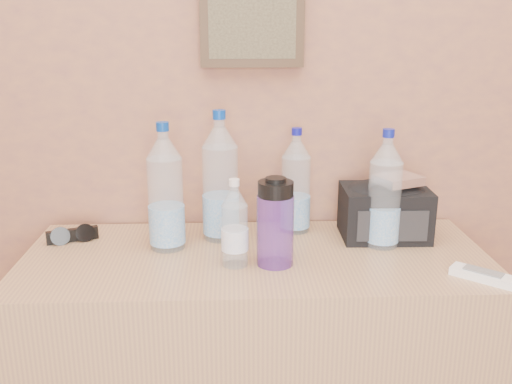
{
  "coord_description": "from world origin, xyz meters",
  "views": [
    {
      "loc": [
        -0.07,
        0.27,
        1.4
      ],
      "look_at": [
        -0.01,
        1.71,
        0.97
      ],
      "focal_mm": 40.0,
      "sensor_mm": 36.0,
      "label": 1
    }
  ],
  "objects_px": {
    "nalgene_bottle": "(275,222)",
    "pet_large_d": "(384,195)",
    "pet_large_b": "(220,183)",
    "foil_packet": "(398,180)",
    "pet_large_c": "(296,186)",
    "sunglasses": "(72,235)",
    "toiletry_bag": "(385,209)",
    "pet_small": "(235,228)",
    "pet_large_a": "(166,194)",
    "ac_remote": "(483,276)",
    "dresser": "(256,379)"
  },
  "relations": [
    {
      "from": "pet_large_d",
      "to": "nalgene_bottle",
      "type": "relative_size",
      "value": 1.42
    },
    {
      "from": "dresser",
      "to": "toiletry_bag",
      "type": "bearing_deg",
      "value": 17.85
    },
    {
      "from": "ac_remote",
      "to": "pet_small",
      "type": "bearing_deg",
      "value": -150.03
    },
    {
      "from": "pet_large_c",
      "to": "ac_remote",
      "type": "distance_m",
      "value": 0.58
    },
    {
      "from": "pet_large_c",
      "to": "sunglasses",
      "type": "relative_size",
      "value": 2.18
    },
    {
      "from": "pet_large_b",
      "to": "ac_remote",
      "type": "bearing_deg",
      "value": -25.96
    },
    {
      "from": "pet_large_d",
      "to": "toiletry_bag",
      "type": "distance_m",
      "value": 0.1
    },
    {
      "from": "pet_small",
      "to": "sunglasses",
      "type": "bearing_deg",
      "value": 158.29
    },
    {
      "from": "pet_large_b",
      "to": "ac_remote",
      "type": "relative_size",
      "value": 2.46
    },
    {
      "from": "pet_large_b",
      "to": "pet_large_c",
      "type": "xyz_separation_m",
      "value": [
        0.22,
        0.05,
        -0.03
      ]
    },
    {
      "from": "pet_large_c",
      "to": "pet_large_d",
      "type": "bearing_deg",
      "value": -29.31
    },
    {
      "from": "pet_small",
      "to": "foil_packet",
      "type": "distance_m",
      "value": 0.5
    },
    {
      "from": "pet_small",
      "to": "foil_packet",
      "type": "height_order",
      "value": "pet_small"
    },
    {
      "from": "pet_large_d",
      "to": "pet_small",
      "type": "bearing_deg",
      "value": -164.01
    },
    {
      "from": "pet_large_a",
      "to": "nalgene_bottle",
      "type": "distance_m",
      "value": 0.32
    },
    {
      "from": "dresser",
      "to": "pet_large_b",
      "type": "bearing_deg",
      "value": 125.9
    },
    {
      "from": "pet_large_c",
      "to": "dresser",
      "type": "bearing_deg",
      "value": -124.42
    },
    {
      "from": "toiletry_bag",
      "to": "sunglasses",
      "type": "bearing_deg",
      "value": -178.48
    },
    {
      "from": "sunglasses",
      "to": "nalgene_bottle",
      "type": "bearing_deg",
      "value": -38.63
    },
    {
      "from": "nalgene_bottle",
      "to": "pet_large_d",
      "type": "bearing_deg",
      "value": 20.74
    },
    {
      "from": "sunglasses",
      "to": "foil_packet",
      "type": "bearing_deg",
      "value": -22.26
    },
    {
      "from": "ac_remote",
      "to": "foil_packet",
      "type": "height_order",
      "value": "foil_packet"
    },
    {
      "from": "pet_large_b",
      "to": "sunglasses",
      "type": "relative_size",
      "value": 2.6
    },
    {
      "from": "pet_large_a",
      "to": "ac_remote",
      "type": "relative_size",
      "value": 2.32
    },
    {
      "from": "dresser",
      "to": "ac_remote",
      "type": "relative_size",
      "value": 8.28
    },
    {
      "from": "pet_large_a",
      "to": "nalgene_bottle",
      "type": "xyz_separation_m",
      "value": [
        0.29,
        -0.13,
        -0.04
      ]
    },
    {
      "from": "pet_large_b",
      "to": "nalgene_bottle",
      "type": "height_order",
      "value": "pet_large_b"
    },
    {
      "from": "nalgene_bottle",
      "to": "toiletry_bag",
      "type": "relative_size",
      "value": 0.95
    },
    {
      "from": "sunglasses",
      "to": "toiletry_bag",
      "type": "distance_m",
      "value": 0.91
    },
    {
      "from": "pet_large_c",
      "to": "pet_large_a",
      "type": "bearing_deg",
      "value": -161.83
    },
    {
      "from": "pet_large_b",
      "to": "toiletry_bag",
      "type": "distance_m",
      "value": 0.49
    },
    {
      "from": "pet_large_d",
      "to": "nalgene_bottle",
      "type": "height_order",
      "value": "pet_large_d"
    },
    {
      "from": "pet_large_d",
      "to": "foil_packet",
      "type": "distance_m",
      "value": 0.07
    },
    {
      "from": "nalgene_bottle",
      "to": "toiletry_bag",
      "type": "xyz_separation_m",
      "value": [
        0.34,
        0.19,
        -0.03
      ]
    },
    {
      "from": "pet_large_d",
      "to": "pet_small",
      "type": "height_order",
      "value": "pet_large_d"
    },
    {
      "from": "pet_large_b",
      "to": "sunglasses",
      "type": "xyz_separation_m",
      "value": [
        -0.43,
        -0.01,
        -0.15
      ]
    },
    {
      "from": "pet_large_c",
      "to": "nalgene_bottle",
      "type": "relative_size",
      "value": 1.35
    },
    {
      "from": "pet_large_b",
      "to": "sunglasses",
      "type": "bearing_deg",
      "value": -178.4
    },
    {
      "from": "pet_large_c",
      "to": "toiletry_bag",
      "type": "bearing_deg",
      "value": -13.56
    },
    {
      "from": "pet_large_a",
      "to": "ac_remote",
      "type": "distance_m",
      "value": 0.85
    },
    {
      "from": "pet_large_b",
      "to": "foil_packet",
      "type": "relative_size",
      "value": 3.22
    },
    {
      "from": "pet_large_d",
      "to": "sunglasses",
      "type": "distance_m",
      "value": 0.9
    },
    {
      "from": "ac_remote",
      "to": "pet_large_b",
      "type": "bearing_deg",
      "value": -165.13
    },
    {
      "from": "pet_large_a",
      "to": "pet_large_c",
      "type": "xyz_separation_m",
      "value": [
        0.37,
        0.12,
        -0.02
      ]
    },
    {
      "from": "dresser",
      "to": "foil_packet",
      "type": "height_order",
      "value": "foil_packet"
    },
    {
      "from": "foil_packet",
      "to": "ac_remote",
      "type": "bearing_deg",
      "value": -62.62
    },
    {
      "from": "pet_small",
      "to": "nalgene_bottle",
      "type": "height_order",
      "value": "nalgene_bottle"
    },
    {
      "from": "pet_large_a",
      "to": "pet_small",
      "type": "relative_size",
      "value": 1.53
    },
    {
      "from": "dresser",
      "to": "sunglasses",
      "type": "relative_size",
      "value": 8.74
    },
    {
      "from": "pet_large_b",
      "to": "pet_large_d",
      "type": "xyz_separation_m",
      "value": [
        0.46,
        -0.08,
        -0.02
      ]
    }
  ]
}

